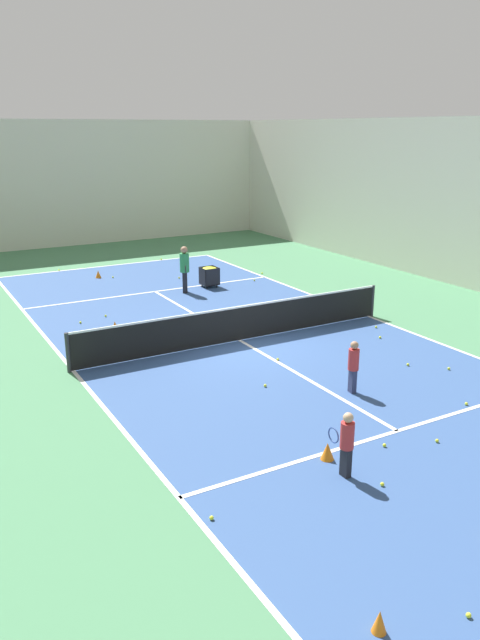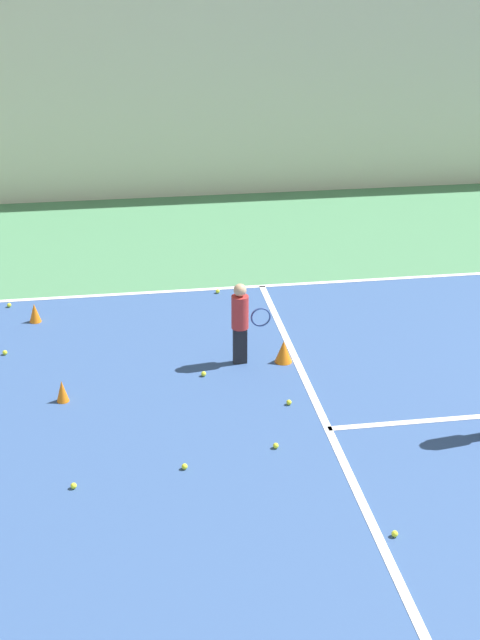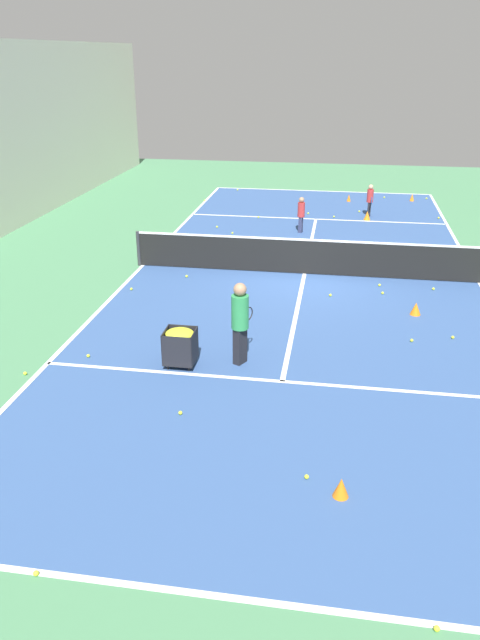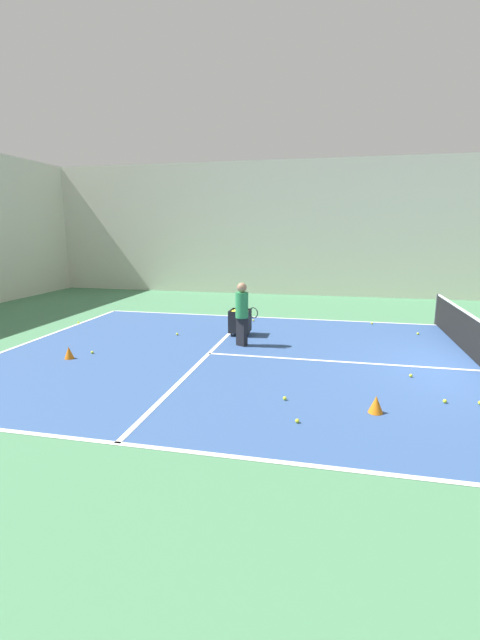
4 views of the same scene
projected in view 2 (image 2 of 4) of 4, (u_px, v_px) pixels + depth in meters
line_service_near at (328, 429)px, 10.84m from camera, size 9.34×0.10×0.00m
player_near_baseline at (241, 318)px, 12.20m from camera, size 0.24×0.56×1.18m
training_cone_0 at (284, 351)px, 12.42m from camera, size 0.25×0.25×0.32m
training_cone_3 at (62, 391)px, 11.41m from camera, size 0.16×0.16×0.29m
training_cone_4 at (35, 313)px, 13.67m from camera, size 0.18×0.18×0.30m
tennis_ball_0 at (395, 534)px, 8.94m from camera, size 0.07×0.07×0.07m
tennis_ball_1 at (276, 446)px, 10.44m from camera, size 0.07×0.07×0.07m
tennis_ball_7 at (5, 352)px, 12.67m from camera, size 0.07×0.07×0.07m
tennis_ball_11 at (9, 305)px, 14.23m from camera, size 0.07×0.07×0.07m
tennis_ball_15 at (74, 486)px, 9.70m from camera, size 0.07×0.07×0.07m
tennis_ball_17 at (289, 402)px, 11.37m from camera, size 0.07×0.07×0.07m
tennis_ball_19 at (185, 466)px, 10.04m from camera, size 0.07×0.07×0.07m
tennis_ball_22 at (204, 374)px, 12.08m from camera, size 0.07×0.07×0.07m
tennis_ball_25 at (218, 291)px, 14.76m from camera, size 0.07×0.07×0.07m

